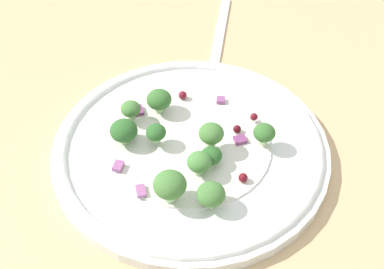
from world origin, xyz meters
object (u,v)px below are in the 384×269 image
Objects in this scene: broccoli_floret_2 at (211,156)px; fork at (218,42)px; broccoli_floret_0 at (169,185)px; broccoli_floret_1 at (211,195)px; plate at (192,147)px.

fork is at bearing 100.50° from broccoli_floret_2.
broccoli_floret_1 is at bearing 5.89° from broccoli_floret_0.
broccoli_floret_0 reaches higher than fork.
fork is (-4.99, 25.97, -2.54)cm from broccoli_floret_1.
plate is 7.58cm from broccoli_floret_0.
fork is (-1.53, 19.21, -0.61)cm from plate.
broccoli_floret_0 is 1.47× the size of broccoli_floret_2.
broccoli_floret_0 is at bearing -117.31° from broccoli_floret_2.
plate is 19.28cm from fork.
broccoli_floret_1 is 1.26× the size of broccoli_floret_2.
broccoli_floret_0 is 3.73cm from broccoli_floret_1.
broccoli_floret_2 is 21.77cm from fork.
plate is 13.54× the size of broccoli_floret_2.
broccoli_floret_0 is (-0.20, -7.14, 2.54)cm from plate.
plate is 7.84cm from broccoli_floret_1.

